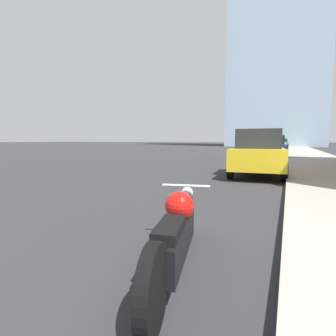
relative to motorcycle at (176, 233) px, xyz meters
The scene contains 7 objects.
sidewalk 35.71m from the motorcycle, 85.62° to the left, with size 3.45×240.00×0.15m.
motorcycle is the anchor object (origin of this frame).
parked_car_yellow 8.11m from the motorcycle, 90.16° to the left, with size 2.16×4.22×1.76m.
parked_car_blue 19.16m from the motorcycle, 90.04° to the left, with size 1.92×3.99×1.73m.
parked_car_white 30.41m from the motorcycle, 90.58° to the left, with size 1.94×3.96×1.71m.
parked_car_silver 42.15m from the motorcycle, 90.49° to the left, with size 2.26×4.20×1.78m.
parked_car_green 52.74m from the motorcycle, 90.04° to the left, with size 2.06×4.36×1.66m.
Camera 1 is at (4.46, 1.96, 1.35)m, focal length 28.00 mm.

